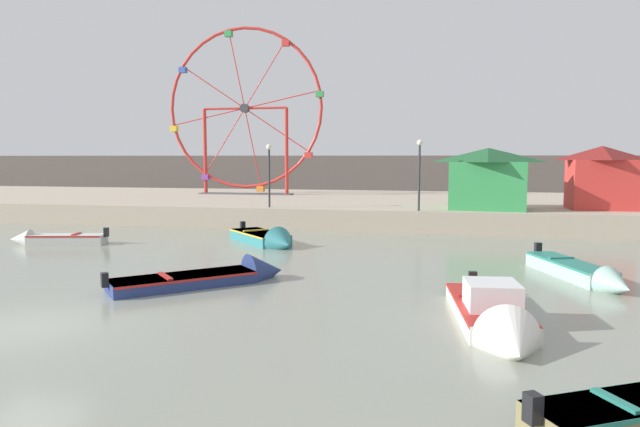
{
  "coord_description": "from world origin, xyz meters",
  "views": [
    {
      "loc": [
        9.98,
        -11.95,
        4.2
      ],
      "look_at": [
        4.8,
        12.7,
        1.71
      ],
      "focal_mm": 32.0,
      "sensor_mm": 36.0,
      "label": 1
    }
  ],
  "objects_px": {
    "motorboat_pale_grey": "(53,239)",
    "carnival_booth_red_striped": "(601,177)",
    "motorboat_seafoam": "(582,273)",
    "promenade_lamp_near": "(419,164)",
    "motorboat_white_red_stripe": "(496,319)",
    "motorboat_navy_blue": "(220,276)",
    "ferris_wheel_red_frame": "(245,111)",
    "carnival_booth_green_kiosk": "(488,177)",
    "motorboat_teal_painted": "(268,239)",
    "promenade_lamp_far": "(269,166)"
  },
  "relations": [
    {
      "from": "carnival_booth_red_striped",
      "to": "carnival_booth_green_kiosk",
      "type": "bearing_deg",
      "value": -170.36
    },
    {
      "from": "promenade_lamp_near",
      "to": "motorboat_navy_blue",
      "type": "bearing_deg",
      "value": -113.44
    },
    {
      "from": "motorboat_pale_grey",
      "to": "promenade_lamp_near",
      "type": "xyz_separation_m",
      "value": [
        17.23,
        7.61,
        3.56
      ]
    },
    {
      "from": "motorboat_seafoam",
      "to": "promenade_lamp_far",
      "type": "bearing_deg",
      "value": -146.92
    },
    {
      "from": "carnival_booth_red_striped",
      "to": "promenade_lamp_far",
      "type": "bearing_deg",
      "value": -172.74
    },
    {
      "from": "motorboat_seafoam",
      "to": "carnival_booth_red_striped",
      "type": "height_order",
      "value": "carnival_booth_red_striped"
    },
    {
      "from": "motorboat_seafoam",
      "to": "ferris_wheel_red_frame",
      "type": "height_order",
      "value": "ferris_wheel_red_frame"
    },
    {
      "from": "motorboat_white_red_stripe",
      "to": "motorboat_pale_grey",
      "type": "height_order",
      "value": "motorboat_white_red_stripe"
    },
    {
      "from": "promenade_lamp_far",
      "to": "motorboat_seafoam",
      "type": "bearing_deg",
      "value": -38.51
    },
    {
      "from": "motorboat_navy_blue",
      "to": "motorboat_seafoam",
      "type": "bearing_deg",
      "value": -29.65
    },
    {
      "from": "motorboat_pale_grey",
      "to": "ferris_wheel_red_frame",
      "type": "distance_m",
      "value": 20.88
    },
    {
      "from": "motorboat_teal_painted",
      "to": "promenade_lamp_near",
      "type": "distance_m",
      "value": 9.62
    },
    {
      "from": "promenade_lamp_near",
      "to": "promenade_lamp_far",
      "type": "distance_m",
      "value": 8.71
    },
    {
      "from": "motorboat_pale_grey",
      "to": "promenade_lamp_far",
      "type": "relative_size",
      "value": 1.3
    },
    {
      "from": "motorboat_seafoam",
      "to": "carnival_booth_green_kiosk",
      "type": "relative_size",
      "value": 1.16
    },
    {
      "from": "motorboat_seafoam",
      "to": "carnival_booth_green_kiosk",
      "type": "bearing_deg",
      "value": 170.87
    },
    {
      "from": "motorboat_teal_painted",
      "to": "motorboat_white_red_stripe",
      "type": "bearing_deg",
      "value": -4.83
    },
    {
      "from": "motorboat_seafoam",
      "to": "ferris_wheel_red_frame",
      "type": "bearing_deg",
      "value": -157.2
    },
    {
      "from": "motorboat_white_red_stripe",
      "to": "motorboat_teal_painted",
      "type": "bearing_deg",
      "value": -147.93
    },
    {
      "from": "motorboat_seafoam",
      "to": "promenade_lamp_near",
      "type": "bearing_deg",
      "value": -170.66
    },
    {
      "from": "motorboat_white_red_stripe",
      "to": "motorboat_navy_blue",
      "type": "distance_m",
      "value": 9.35
    },
    {
      "from": "carnival_booth_green_kiosk",
      "to": "carnival_booth_red_striped",
      "type": "bearing_deg",
      "value": 15.51
    },
    {
      "from": "ferris_wheel_red_frame",
      "to": "promenade_lamp_far",
      "type": "relative_size",
      "value": 3.54
    },
    {
      "from": "motorboat_pale_grey",
      "to": "carnival_booth_red_striped",
      "type": "xyz_separation_m",
      "value": [
        27.27,
        10.66,
        2.86
      ]
    },
    {
      "from": "motorboat_navy_blue",
      "to": "motorboat_teal_painted",
      "type": "bearing_deg",
      "value": 53.31
    },
    {
      "from": "motorboat_navy_blue",
      "to": "promenade_lamp_near",
      "type": "xyz_separation_m",
      "value": [
        6.07,
        13.99,
        3.6
      ]
    },
    {
      "from": "motorboat_white_red_stripe",
      "to": "promenade_lamp_near",
      "type": "distance_m",
      "value": 18.25
    },
    {
      "from": "motorboat_white_red_stripe",
      "to": "carnival_booth_red_striped",
      "type": "distance_m",
      "value": 22.28
    },
    {
      "from": "motorboat_white_red_stripe",
      "to": "carnival_booth_green_kiosk",
      "type": "height_order",
      "value": "carnival_booth_green_kiosk"
    },
    {
      "from": "ferris_wheel_red_frame",
      "to": "promenade_lamp_far",
      "type": "xyz_separation_m",
      "value": [
        5.38,
        -11.2,
        -4.14
      ]
    },
    {
      "from": "motorboat_teal_painted",
      "to": "promenade_lamp_far",
      "type": "distance_m",
      "value": 7.18
    },
    {
      "from": "motorboat_seafoam",
      "to": "motorboat_pale_grey",
      "type": "relative_size",
      "value": 1.17
    },
    {
      "from": "motorboat_pale_grey",
      "to": "carnival_booth_green_kiosk",
      "type": "distance_m",
      "value": 23.22
    },
    {
      "from": "motorboat_seafoam",
      "to": "promenade_lamp_near",
      "type": "relative_size",
      "value": 1.43
    },
    {
      "from": "motorboat_seafoam",
      "to": "promenade_lamp_near",
      "type": "height_order",
      "value": "promenade_lamp_near"
    },
    {
      "from": "motorboat_teal_painted",
      "to": "promenade_lamp_far",
      "type": "height_order",
      "value": "promenade_lamp_far"
    },
    {
      "from": "ferris_wheel_red_frame",
      "to": "carnival_booth_green_kiosk",
      "type": "bearing_deg",
      "value": -28.52
    },
    {
      "from": "motorboat_navy_blue",
      "to": "motorboat_teal_painted",
      "type": "xyz_separation_m",
      "value": [
        -0.86,
        8.32,
        0.06
      ]
    },
    {
      "from": "motorboat_teal_painted",
      "to": "motorboat_pale_grey",
      "type": "xyz_separation_m",
      "value": [
        -10.31,
        -1.95,
        -0.02
      ]
    },
    {
      "from": "motorboat_white_red_stripe",
      "to": "motorboat_seafoam",
      "type": "xyz_separation_m",
      "value": [
        3.41,
        6.5,
        -0.02
      ]
    },
    {
      "from": "motorboat_teal_painted",
      "to": "promenade_lamp_far",
      "type": "relative_size",
      "value": 1.28
    },
    {
      "from": "motorboat_teal_painted",
      "to": "motorboat_navy_blue",
      "type": "bearing_deg",
      "value": -36.92
    },
    {
      "from": "motorboat_white_red_stripe",
      "to": "ferris_wheel_red_frame",
      "type": "distance_m",
      "value": 34.51
    },
    {
      "from": "motorboat_teal_painted",
      "to": "motorboat_pale_grey",
      "type": "distance_m",
      "value": 10.49
    },
    {
      "from": "motorboat_white_red_stripe",
      "to": "promenade_lamp_near",
      "type": "bearing_deg",
      "value": -177.89
    },
    {
      "from": "ferris_wheel_red_frame",
      "to": "carnival_booth_green_kiosk",
      "type": "distance_m",
      "value": 20.86
    },
    {
      "from": "promenade_lamp_near",
      "to": "motorboat_white_red_stripe",
      "type": "bearing_deg",
      "value": -81.97
    },
    {
      "from": "motorboat_pale_grey",
      "to": "motorboat_teal_painted",
      "type": "bearing_deg",
      "value": 178.26
    },
    {
      "from": "carnival_booth_green_kiosk",
      "to": "promenade_lamp_far",
      "type": "xyz_separation_m",
      "value": [
        -12.46,
        -1.5,
        0.64
      ]
    },
    {
      "from": "promenade_lamp_far",
      "to": "ferris_wheel_red_frame",
      "type": "bearing_deg",
      "value": 115.66
    }
  ]
}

